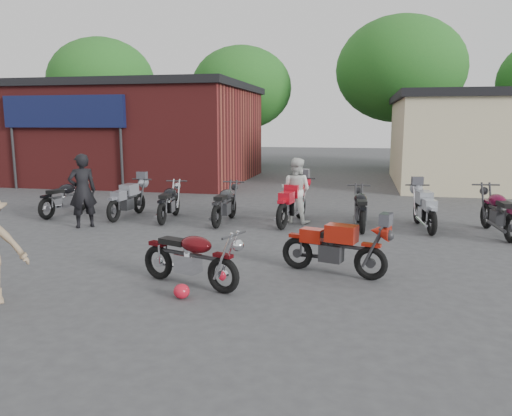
% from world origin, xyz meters
% --- Properties ---
extents(ground, '(90.00, 90.00, 0.00)m').
position_xyz_m(ground, '(0.00, 0.00, 0.00)').
color(ground, '#3A3A3D').
extents(brick_building, '(12.00, 8.00, 4.00)m').
position_xyz_m(brick_building, '(-9.00, 14.00, 2.00)').
color(brick_building, maroon).
rests_on(brick_building, ground).
extents(tree_0, '(6.56, 6.56, 8.20)m').
position_xyz_m(tree_0, '(-14.00, 22.00, 4.10)').
color(tree_0, '#17581B').
rests_on(tree_0, ground).
extents(tree_1, '(5.92, 5.92, 7.40)m').
position_xyz_m(tree_1, '(-5.00, 22.00, 3.70)').
color(tree_1, '#17581B').
rests_on(tree_1, ground).
extents(tree_2, '(7.04, 7.04, 8.80)m').
position_xyz_m(tree_2, '(4.00, 22.00, 4.40)').
color(tree_2, '#17581B').
rests_on(tree_2, ground).
extents(vintage_motorcycle, '(1.94, 1.21, 1.07)m').
position_xyz_m(vintage_motorcycle, '(-0.51, -0.03, 0.53)').
color(vintage_motorcycle, '#4E090E').
rests_on(vintage_motorcycle, ground).
extents(sportbike, '(1.94, 1.12, 1.07)m').
position_xyz_m(sportbike, '(1.70, 1.08, 0.53)').
color(sportbike, red).
rests_on(sportbike, ground).
extents(helmet, '(0.31, 0.31, 0.22)m').
position_xyz_m(helmet, '(-0.47, -0.59, 0.11)').
color(helmet, red).
rests_on(helmet, ground).
extents(person_dark, '(0.80, 0.78, 1.84)m').
position_xyz_m(person_dark, '(-4.66, 3.76, 0.92)').
color(person_dark, black).
rests_on(person_dark, ground).
extents(person_light, '(0.97, 0.84, 1.70)m').
position_xyz_m(person_light, '(0.44, 5.47, 0.85)').
color(person_light, silver).
rests_on(person_light, ground).
extents(row_bike_0, '(0.88, 1.97, 1.11)m').
position_xyz_m(row_bike_0, '(-6.09, 5.19, 0.55)').
color(row_bike_0, black).
rests_on(row_bike_0, ground).
extents(row_bike_1, '(0.74, 1.93, 1.10)m').
position_xyz_m(row_bike_1, '(-4.19, 5.21, 0.55)').
color(row_bike_1, gray).
rests_on(row_bike_1, ground).
extents(row_bike_2, '(0.82, 1.93, 1.09)m').
position_xyz_m(row_bike_2, '(-2.92, 5.10, 0.54)').
color(row_bike_2, black).
rests_on(row_bike_2, ground).
extents(row_bike_3, '(0.67, 1.92, 1.11)m').
position_xyz_m(row_bike_3, '(-1.36, 5.04, 0.55)').
color(row_bike_3, '#242427').
rests_on(row_bike_3, ground).
extents(row_bike_4, '(1.05, 2.22, 1.23)m').
position_xyz_m(row_bike_4, '(0.38, 5.30, 0.62)').
color(row_bike_4, red).
rests_on(row_bike_4, ground).
extents(row_bike_5, '(0.76, 1.92, 1.09)m').
position_xyz_m(row_bike_5, '(2.11, 5.11, 0.55)').
color(row_bike_5, black).
rests_on(row_bike_5, ground).
extents(row_bike_6, '(0.87, 1.99, 1.12)m').
position_xyz_m(row_bike_6, '(3.65, 5.30, 0.56)').
color(row_bike_6, '#9CA0AA').
rests_on(row_bike_6, ground).
extents(row_bike_7, '(0.91, 2.14, 1.20)m').
position_xyz_m(row_bike_7, '(5.25, 4.99, 0.60)').
color(row_bike_7, '#540A26').
rests_on(row_bike_7, ground).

